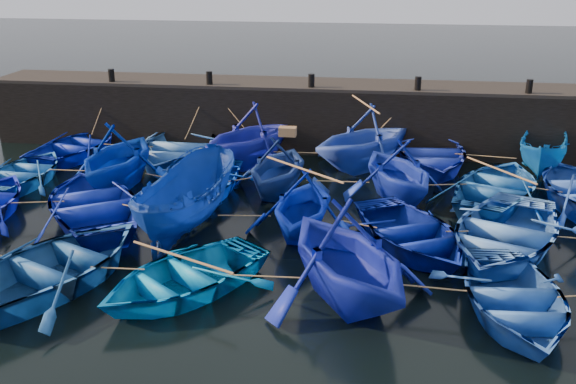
# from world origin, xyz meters

# --- Properties ---
(ground) EXTENTS (120.00, 120.00, 0.00)m
(ground) POSITION_xyz_m (0.00, 0.00, 0.00)
(ground) COLOR black
(ground) RESTS_ON ground
(quay_wall) EXTENTS (26.00, 2.50, 2.50)m
(quay_wall) POSITION_xyz_m (0.00, 10.50, 1.25)
(quay_wall) COLOR black
(quay_wall) RESTS_ON ground
(quay_top) EXTENTS (26.00, 2.50, 0.12)m
(quay_top) POSITION_xyz_m (0.00, 10.50, 2.56)
(quay_top) COLOR black
(quay_top) RESTS_ON quay_wall
(bollard_0) EXTENTS (0.24, 0.24, 0.50)m
(bollard_0) POSITION_xyz_m (-8.00, 9.60, 2.87)
(bollard_0) COLOR black
(bollard_0) RESTS_ON quay_top
(bollard_1) EXTENTS (0.24, 0.24, 0.50)m
(bollard_1) POSITION_xyz_m (-4.00, 9.60, 2.87)
(bollard_1) COLOR black
(bollard_1) RESTS_ON quay_top
(bollard_2) EXTENTS (0.24, 0.24, 0.50)m
(bollard_2) POSITION_xyz_m (0.00, 9.60, 2.87)
(bollard_2) COLOR black
(bollard_2) RESTS_ON quay_top
(bollard_3) EXTENTS (0.24, 0.24, 0.50)m
(bollard_3) POSITION_xyz_m (4.00, 9.60, 2.87)
(bollard_3) COLOR black
(bollard_3) RESTS_ON quay_top
(bollard_4) EXTENTS (0.24, 0.24, 0.50)m
(bollard_4) POSITION_xyz_m (8.00, 9.60, 2.87)
(bollard_4) COLOR black
(bollard_4) RESTS_ON quay_top
(boat_0) EXTENTS (4.16, 5.11, 0.93)m
(boat_0) POSITION_xyz_m (-8.83, 7.82, 0.47)
(boat_0) COLOR #05178E
(boat_0) RESTS_ON ground
(boat_1) EXTENTS (4.04, 5.63, 1.16)m
(boat_1) POSITION_xyz_m (-4.91, 7.71, 0.58)
(boat_1) COLOR blue
(boat_1) RESTS_ON ground
(boat_2) EXTENTS (5.64, 5.81, 2.34)m
(boat_2) POSITION_xyz_m (-2.08, 7.72, 1.17)
(boat_2) COLOR #19229F
(boat_2) RESTS_ON ground
(boat_3) EXTENTS (5.98, 5.99, 2.39)m
(boat_3) POSITION_xyz_m (2.12, 7.82, 1.20)
(boat_3) COLOR blue
(boat_3) RESTS_ON ground
(boat_4) EXTENTS (4.27, 5.66, 1.11)m
(boat_4) POSITION_xyz_m (4.53, 8.40, 0.56)
(boat_4) COLOR #182A9F
(boat_4) RESTS_ON ground
(boat_5) EXTENTS (2.70, 4.49, 1.63)m
(boat_5) POSITION_xyz_m (8.46, 8.13, 0.81)
(boat_5) COLOR #095196
(boat_5) RESTS_ON ground
(boat_6) EXTENTS (3.10, 4.24, 0.86)m
(boat_6) POSITION_xyz_m (-9.29, 4.62, 0.43)
(boat_6) COLOR #155098
(boat_6) RESTS_ON ground
(boat_7) EXTENTS (4.02, 4.59, 2.31)m
(boat_7) POSITION_xyz_m (-5.91, 4.67, 1.16)
(boat_7) COLOR #00249F
(boat_7) RESTS_ON ground
(boat_8) EXTENTS (3.74, 4.86, 0.94)m
(boat_8) POSITION_xyz_m (-3.00, 4.27, 0.47)
(boat_8) COLOR #0537CA
(boat_8) RESTS_ON ground
(boat_9) EXTENTS (3.82, 4.27, 2.02)m
(boat_9) POSITION_xyz_m (-0.53, 4.74, 1.01)
(boat_9) COLOR navy
(boat_9) RESTS_ON ground
(boat_10) EXTENTS (4.75, 5.02, 2.09)m
(boat_10) POSITION_xyz_m (3.30, 4.83, 1.04)
(boat_10) COLOR #132BBA
(boat_10) RESTS_ON ground
(boat_11) EXTENTS (5.22, 5.97, 1.03)m
(boat_11) POSITION_xyz_m (6.45, 5.12, 0.52)
(boat_11) COLOR #154F98
(boat_11) RESTS_ON ground
(boat_14) EXTENTS (6.07, 6.54, 1.10)m
(boat_14) POSITION_xyz_m (-5.60, 1.89, 0.55)
(boat_14) COLOR #0F23AA
(boat_14) RESTS_ON ground
(boat_15) EXTENTS (2.58, 5.23, 1.94)m
(boat_15) POSITION_xyz_m (-2.64, 1.48, 0.97)
(boat_15) COLOR navy
(boat_15) RESTS_ON ground
(boat_16) EXTENTS (3.41, 3.89, 1.94)m
(boat_16) POSITION_xyz_m (0.63, 1.64, 0.97)
(boat_16) COLOR #041EC3
(boat_16) RESTS_ON ground
(boat_17) EXTENTS (5.01, 5.57, 0.95)m
(boat_17) POSITION_xyz_m (3.58, 1.22, 0.48)
(boat_17) COLOR #011176
(boat_17) RESTS_ON ground
(boat_18) EXTENTS (5.65, 6.50, 1.13)m
(boat_18) POSITION_xyz_m (5.98, 1.34, 0.56)
(boat_18) COLOR blue
(boat_18) RESTS_ON ground
(boat_21) EXTENTS (5.49, 6.24, 1.07)m
(boat_21) POSITION_xyz_m (-4.83, -2.02, 0.54)
(boat_21) COLOR navy
(boat_21) RESTS_ON ground
(boat_22) EXTENTS (5.14, 5.38, 0.91)m
(boat_22) POSITION_xyz_m (-1.74, -1.96, 0.45)
(boat_22) COLOR #0270CF
(boat_22) RESTS_ON ground
(boat_23) EXTENTS (5.79, 5.99, 2.42)m
(boat_23) POSITION_xyz_m (2.02, -1.85, 1.21)
(boat_23) COLOR #0E1CA0
(boat_23) RESTS_ON ground
(boat_24) EXTENTS (3.54, 4.71, 0.93)m
(boat_24) POSITION_xyz_m (5.65, -1.95, 0.46)
(boat_24) COLOR #2150AC
(boat_24) RESTS_ON ground
(wooden_crate) EXTENTS (0.54, 0.35, 0.28)m
(wooden_crate) POSITION_xyz_m (-0.23, 4.74, 2.16)
(wooden_crate) COLOR brown
(wooden_crate) RESTS_ON boat_9
(mooring_ropes) EXTENTS (17.34, 11.66, 2.10)m
(mooring_ropes) POSITION_xyz_m (-0.19, 5.03, 0.87)
(mooring_ropes) COLOR tan
(mooring_ropes) RESTS_ON ground
(loose_oars) EXTENTS (10.44, 11.86, 1.55)m
(loose_oars) POSITION_xyz_m (1.87, 3.16, 1.60)
(loose_oars) COLOR #99724C
(loose_oars) RESTS_ON ground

